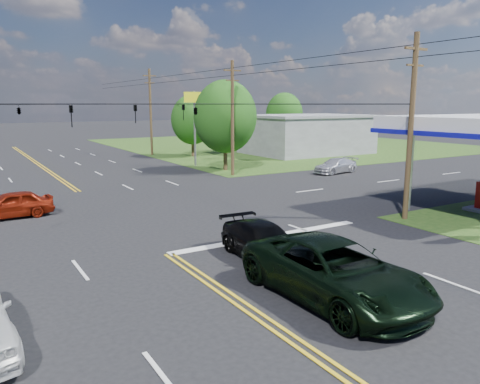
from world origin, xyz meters
TOP-DOWN VIEW (x-y plane):
  - ground at (0.00, 12.00)m, footprint 280.00×280.00m
  - grass_ne at (35.00, 44.00)m, footprint 46.00×48.00m
  - stop_bar at (5.00, 4.00)m, footprint 10.00×0.50m
  - retail_ne at (30.00, 32.00)m, footprint 14.00×10.00m
  - pole_se at (13.00, 3.00)m, footprint 1.60×0.28m
  - pole_ne at (13.00, 21.00)m, footprint 1.60×0.28m
  - pole_right_far at (13.00, 40.00)m, footprint 1.60×0.28m
  - span_wire_signals at (0.00, 12.00)m, footprint 26.00×18.00m
  - power_lines at (0.00, 10.00)m, footprint 26.04×100.00m
  - tree_right_a at (14.00, 24.00)m, footprint 5.70×5.70m
  - tree_right_b at (16.50, 36.00)m, footprint 4.94×4.94m
  - tree_far_r at (34.00, 42.00)m, footprint 5.32×5.32m
  - pickup_dkgreen at (2.69, -2.75)m, footprint 3.16×6.68m
  - suv_black at (3.00, 1.58)m, footprint 2.29×4.95m
  - sedan_red at (-4.73, 14.17)m, footprint 4.28×1.87m
  - sedan_far at (21.46, 17.50)m, footprint 4.67×2.39m
  - polesign_ne at (13.00, 28.21)m, footprint 1.97×0.86m

SIDE VIEW (x-z plane):
  - ground at x=0.00m, z-range 0.00..0.00m
  - grass_ne at x=35.00m, z-range -0.01..0.01m
  - stop_bar at x=5.00m, z-range -0.01..0.01m
  - sedan_far at x=21.46m, z-range 0.00..1.30m
  - suv_black at x=3.00m, z-range 0.00..1.40m
  - sedan_red at x=-4.73m, z-range 0.00..1.43m
  - pickup_dkgreen at x=2.69m, z-range 0.00..1.84m
  - retail_ne at x=30.00m, z-range 0.00..4.40m
  - tree_right_b at x=16.50m, z-range 0.68..7.76m
  - tree_far_r at x=34.00m, z-range 0.73..8.36m
  - tree_right_a at x=14.00m, z-range 0.78..8.96m
  - pole_se at x=13.00m, z-range 0.17..9.67m
  - pole_ne at x=13.00m, z-range 0.17..9.67m
  - pole_right_far at x=13.00m, z-range 0.17..10.17m
  - polesign_ne at x=13.00m, z-range 1.90..9.13m
  - span_wire_signals at x=0.00m, z-range 5.43..6.56m
  - power_lines at x=0.00m, z-range 8.28..8.92m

